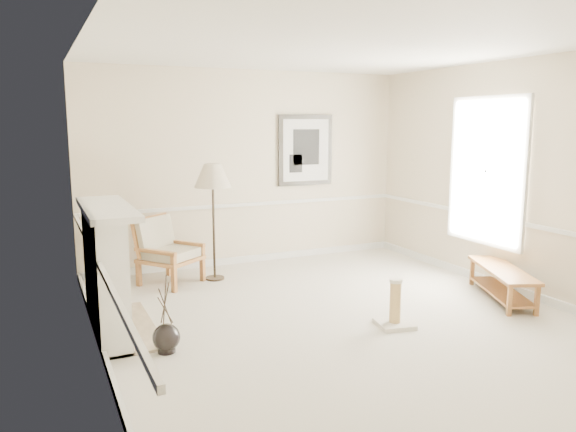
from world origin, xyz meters
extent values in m
plane|color=silver|center=(0.00, 0.00, 0.00)|extent=(5.50, 5.50, 0.00)
cube|color=beige|center=(0.00, 2.75, 1.45)|extent=(5.00, 0.04, 2.90)
cube|color=beige|center=(0.00, -2.75, 1.45)|extent=(5.00, 0.04, 2.90)
cube|color=beige|center=(-2.50, 0.00, 1.45)|extent=(0.04, 5.50, 2.90)
cube|color=beige|center=(2.50, 0.00, 1.45)|extent=(0.04, 5.50, 2.90)
cube|color=white|center=(0.00, 0.00, 2.90)|extent=(5.00, 5.50, 0.04)
cube|color=white|center=(0.00, 2.73, 0.05)|extent=(4.95, 0.04, 0.10)
cube|color=white|center=(0.00, 2.73, 0.90)|extent=(4.95, 0.04, 0.05)
cube|color=white|center=(2.46, 0.40, 1.50)|extent=(0.03, 1.20, 1.80)
cube|color=white|center=(2.45, 0.40, 1.50)|extent=(0.05, 1.34, 1.94)
cube|color=black|center=(0.95, 2.72, 1.70)|extent=(0.92, 0.04, 1.10)
cube|color=white|center=(0.95, 2.69, 1.70)|extent=(0.78, 0.01, 0.96)
cube|color=black|center=(0.95, 2.69, 1.75)|extent=(0.45, 0.01, 0.55)
cube|color=white|center=(-2.36, 0.60, 0.62)|extent=(0.28, 1.50, 1.25)
cube|color=white|center=(-2.31, 0.60, 1.28)|extent=(0.46, 1.64, 0.06)
cube|color=#C6B28E|center=(-2.21, 0.60, 0.55)|extent=(0.02, 1.05, 0.95)
cube|color=black|center=(-2.20, 0.60, 0.42)|extent=(0.02, 0.62, 0.58)
cube|color=gold|center=(-2.20, 0.60, 0.16)|extent=(0.01, 0.66, 0.05)
cube|color=#C6B28E|center=(-2.20, 0.60, 0.01)|extent=(0.60, 1.50, 0.03)
sphere|color=black|center=(-1.93, -0.19, 0.15)|extent=(0.26, 0.26, 0.26)
cylinder|color=black|center=(-1.93, -0.19, 0.04)|extent=(0.17, 0.17, 0.07)
cylinder|color=black|center=(-1.93, -0.19, 0.48)|extent=(0.08, 0.08, 0.41)
cylinder|color=black|center=(-1.93, -0.19, 0.45)|extent=(0.10, 0.10, 0.33)
cylinder|color=black|center=(-1.93, -0.19, 0.52)|extent=(0.05, 0.05, 0.48)
cube|color=#AC6637|center=(-1.42, 1.65, 0.18)|extent=(0.08, 0.08, 0.36)
cube|color=#AC6637|center=(-1.78, 2.12, 0.18)|extent=(0.08, 0.08, 0.36)
cube|color=#AC6637|center=(-0.95, 2.01, 0.18)|extent=(0.08, 0.08, 0.36)
cube|color=#AC6637|center=(-1.31, 2.48, 0.18)|extent=(0.08, 0.08, 0.36)
cube|color=#AC6637|center=(-1.36, 2.07, 0.33)|extent=(0.94, 0.94, 0.05)
cube|color=#AC6637|center=(-1.55, 2.31, 0.63)|extent=(0.63, 0.53, 0.52)
cube|color=#AC6637|center=(-1.60, 1.89, 0.50)|extent=(0.45, 0.57, 0.05)
cube|color=#AC6637|center=(-1.13, 2.25, 0.50)|extent=(0.45, 0.57, 0.05)
cube|color=white|center=(-1.36, 2.07, 0.42)|extent=(0.86, 0.86, 0.11)
cube|color=white|center=(-1.51, 2.26, 0.65)|extent=(0.60, 0.52, 0.47)
cylinder|color=black|center=(-0.77, 2.03, 0.01)|extent=(0.26, 0.26, 0.03)
cylinder|color=black|center=(-0.77, 2.03, 0.74)|extent=(0.03, 0.03, 1.43)
cone|color=beige|center=(-0.77, 2.03, 1.43)|extent=(0.63, 0.63, 0.31)
cube|color=#AC6637|center=(2.15, -0.27, 0.36)|extent=(0.91, 1.39, 0.04)
cube|color=#AC6637|center=(2.15, -0.27, 0.10)|extent=(0.82, 1.28, 0.03)
cube|color=#AC6637|center=(1.76, -0.77, 0.17)|extent=(0.06, 0.06, 0.35)
cube|color=#AC6637|center=(2.04, -0.89, 0.17)|extent=(0.06, 0.06, 0.35)
cube|color=#AC6637|center=(2.26, 0.36, 0.17)|extent=(0.06, 0.06, 0.35)
cube|color=#AC6637|center=(2.54, 0.23, 0.17)|extent=(0.06, 0.06, 0.35)
cube|color=beige|center=(0.42, -0.50, 0.02)|extent=(0.42, 0.42, 0.05)
cylinder|color=tan|center=(0.42, -0.50, 0.26)|extent=(0.12, 0.12, 0.43)
cylinder|color=beige|center=(0.42, -0.50, 0.50)|extent=(0.14, 0.14, 0.04)
camera|label=1|loc=(-2.96, -5.19, 2.13)|focal=35.00mm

